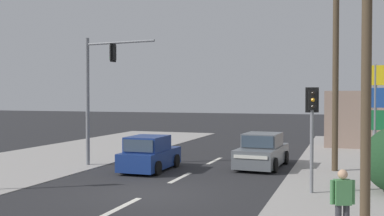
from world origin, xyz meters
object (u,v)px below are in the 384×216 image
(utility_pole_midground_right, at_px, (336,51))
(pedestal_signal_right_kerb, at_px, (312,122))
(sedan_oncoming_mid, at_px, (262,152))
(traffic_signal_mast, at_px, (97,84))
(pedestrian_at_kerb, at_px, (342,201))
(hatchback_receding_far, at_px, (150,154))

(utility_pole_midground_right, height_order, pedestal_signal_right_kerb, utility_pole_midground_right)
(utility_pole_midground_right, xyz_separation_m, sedan_oncoming_mid, (-3.20, 0.18, -4.51))
(pedestal_signal_right_kerb, bearing_deg, sedan_oncoming_mid, 116.51)
(traffic_signal_mast, relative_size, sedan_oncoming_mid, 1.39)
(utility_pole_midground_right, relative_size, pedestrian_at_kerb, 6.09)
(utility_pole_midground_right, relative_size, hatchback_receding_far, 2.72)
(sedan_oncoming_mid, bearing_deg, pedestrian_at_kerb, -70.54)
(sedan_oncoming_mid, distance_m, pedestrian_at_kerb, 10.66)
(utility_pole_midground_right, xyz_separation_m, pedestal_signal_right_kerb, (-0.65, -4.94, -2.79))
(hatchback_receding_far, bearing_deg, utility_pole_midground_right, 17.22)
(traffic_signal_mast, bearing_deg, pedestal_signal_right_kerb, -16.46)
(traffic_signal_mast, relative_size, pedestal_signal_right_kerb, 1.69)
(hatchback_receding_far, xyz_separation_m, pedestrian_at_kerb, (8.07, -7.48, 0.22))
(utility_pole_midground_right, xyz_separation_m, hatchback_receding_far, (-7.72, -2.39, -4.51))
(sedan_oncoming_mid, bearing_deg, hatchback_receding_far, -150.35)
(hatchback_receding_far, distance_m, sedan_oncoming_mid, 5.20)
(sedan_oncoming_mid, height_order, pedestrian_at_kerb, pedestrian_at_kerb)
(hatchback_receding_far, bearing_deg, pedestrian_at_kerb, -42.82)
(utility_pole_midground_right, bearing_deg, sedan_oncoming_mid, 176.80)
(hatchback_receding_far, bearing_deg, pedestal_signal_right_kerb, -19.83)
(pedestal_signal_right_kerb, relative_size, hatchback_receding_far, 0.97)
(utility_pole_midground_right, relative_size, pedestal_signal_right_kerb, 2.79)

